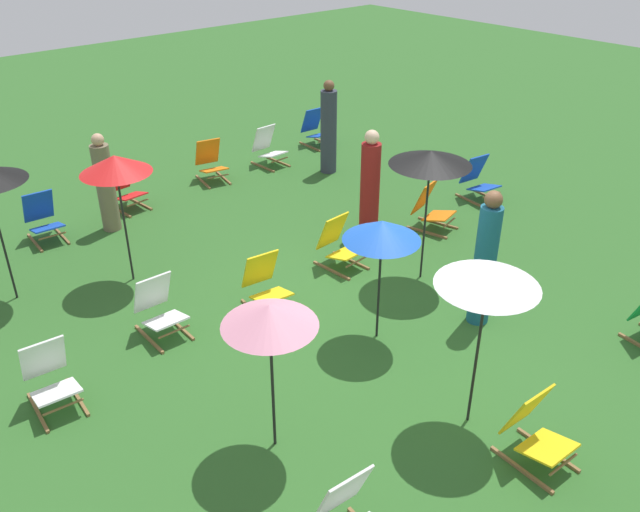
{
  "coord_description": "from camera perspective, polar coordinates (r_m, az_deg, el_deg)",
  "views": [
    {
      "loc": [
        -5.46,
        -5.0,
        5.11
      ],
      "look_at": [
        0.0,
        1.2,
        0.5
      ],
      "focal_mm": 36.93,
      "sensor_mm": 36.0,
      "label": 1
    }
  ],
  "objects": [
    {
      "name": "person_2",
      "position": [
        13.47,
        0.75,
        10.89
      ],
      "size": [
        0.45,
        0.45,
        1.89
      ],
      "rotation": [
        0.0,
        0.0,
        2.15
      ],
      "color": "#333847",
      "rests_on": "ground"
    },
    {
      "name": "deckchair_3",
      "position": [
        11.37,
        9.61,
        4.09
      ],
      "size": [
        0.65,
        0.85,
        0.83
      ],
      "rotation": [
        0.0,
        0.0,
        0.25
      ],
      "color": "olive",
      "rests_on": "ground"
    },
    {
      "name": "person_1",
      "position": [
        8.75,
        14.1,
        -0.45
      ],
      "size": [
        0.36,
        0.36,
        1.9
      ],
      "rotation": [
        0.0,
        0.0,
        1.31
      ],
      "color": "#195972",
      "rests_on": "ground"
    },
    {
      "name": "umbrella_4",
      "position": [
        9.49,
        -17.33,
        7.57
      ],
      "size": [
        0.99,
        0.99,
        1.96
      ],
      "color": "black",
      "rests_on": "ground"
    },
    {
      "name": "deckchair_7",
      "position": [
        13.38,
        -9.44,
        7.99
      ],
      "size": [
        0.62,
        0.84,
        0.83
      ],
      "rotation": [
        0.0,
        0.0,
        -0.21
      ],
      "color": "olive",
      "rests_on": "ground"
    },
    {
      "name": "deckchair_5",
      "position": [
        12.71,
        13.58,
        6.41
      ],
      "size": [
        0.57,
        0.82,
        0.83
      ],
      "rotation": [
        0.0,
        0.0,
        -0.13
      ],
      "color": "olive",
      "rests_on": "ground"
    },
    {
      "name": "deckchair_8",
      "position": [
        7.15,
        18.19,
        -14.21
      ],
      "size": [
        0.52,
        0.79,
        0.83
      ],
      "rotation": [
        0.0,
        0.0,
        -0.06
      ],
      "color": "olive",
      "rests_on": "ground"
    },
    {
      "name": "umbrella_0",
      "position": [
        7.9,
        5.39,
        2.19
      ],
      "size": [
        0.96,
        0.96,
        1.68
      ],
      "color": "black",
      "rests_on": "ground"
    },
    {
      "name": "ground_plane",
      "position": [
        9.0,
        5.08,
        -5.58
      ],
      "size": [
        40.0,
        40.0,
        0.0
      ],
      "primitive_type": "plane",
      "color": "#2D6026"
    },
    {
      "name": "deckchair_14",
      "position": [
        15.17,
        -0.35,
        10.93
      ],
      "size": [
        0.51,
        0.78,
        0.83
      ],
      "rotation": [
        0.0,
        0.0,
        -0.05
      ],
      "color": "olive",
      "rests_on": "ground"
    },
    {
      "name": "person_0",
      "position": [
        10.89,
        4.35,
        6.08
      ],
      "size": [
        0.46,
        0.46,
        1.81
      ],
      "rotation": [
        0.0,
        0.0,
        0.82
      ],
      "color": "maroon",
      "rests_on": "ground"
    },
    {
      "name": "deckchair_1",
      "position": [
        10.06,
        1.66,
        1.01
      ],
      "size": [
        0.53,
        0.79,
        0.83
      ],
      "rotation": [
        0.0,
        0.0,
        0.07
      ],
      "color": "olive",
      "rests_on": "ground"
    },
    {
      "name": "deckchair_0",
      "position": [
        8.78,
        -13.76,
        -4.46
      ],
      "size": [
        0.5,
        0.77,
        0.83
      ],
      "rotation": [
        0.0,
        0.0,
        -0.03
      ],
      "color": "olive",
      "rests_on": "ground"
    },
    {
      "name": "deckchair_6",
      "position": [
        12.5,
        -16.51,
        5.61
      ],
      "size": [
        0.55,
        0.8,
        0.83
      ],
      "rotation": [
        0.0,
        0.0,
        0.1
      ],
      "color": "olive",
      "rests_on": "ground"
    },
    {
      "name": "umbrella_1",
      "position": [
        9.23,
        9.56,
        8.37
      ],
      "size": [
        1.15,
        1.15,
        2.0
      ],
      "color": "black",
      "rests_on": "ground"
    },
    {
      "name": "person_3",
      "position": [
        11.58,
        -18.1,
        5.83
      ],
      "size": [
        0.43,
        0.43,
        1.7
      ],
      "rotation": [
        0.0,
        0.0,
        5.49
      ],
      "color": "#72664C",
      "rests_on": "ground"
    },
    {
      "name": "umbrella_5",
      "position": [
        6.57,
        14.36,
        -1.82
      ],
      "size": [
        1.04,
        1.04,
        1.93
      ],
      "color": "black",
      "rests_on": "ground"
    },
    {
      "name": "deckchair_11",
      "position": [
        9.07,
        -4.73,
        -2.48
      ],
      "size": [
        0.57,
        0.81,
        0.83
      ],
      "rotation": [
        0.0,
        0.0,
        -0.13
      ],
      "color": "olive",
      "rests_on": "ground"
    },
    {
      "name": "deckchair_10",
      "position": [
        14.04,
        -4.5,
        9.33
      ],
      "size": [
        0.51,
        0.78,
        0.83
      ],
      "rotation": [
        0.0,
        0.0,
        0.05
      ],
      "color": "olive",
      "rests_on": "ground"
    },
    {
      "name": "deckchair_2",
      "position": [
        8.01,
        -22.33,
        -9.74
      ],
      "size": [
        0.54,
        0.8,
        0.83
      ],
      "rotation": [
        0.0,
        0.0,
        -0.09
      ],
      "color": "olive",
      "rests_on": "ground"
    },
    {
      "name": "deckchair_12",
      "position": [
        11.76,
        -22.86,
        2.97
      ],
      "size": [
        0.53,
        0.79,
        0.83
      ],
      "rotation": [
        0.0,
        0.0,
        -0.07
      ],
      "color": "olive",
      "rests_on": "ground"
    },
    {
      "name": "umbrella_2",
      "position": [
        6.19,
        -4.41,
        -5.2
      ],
      "size": [
        0.94,
        0.94,
        1.74
      ],
      "color": "black",
      "rests_on": "ground"
    }
  ]
}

